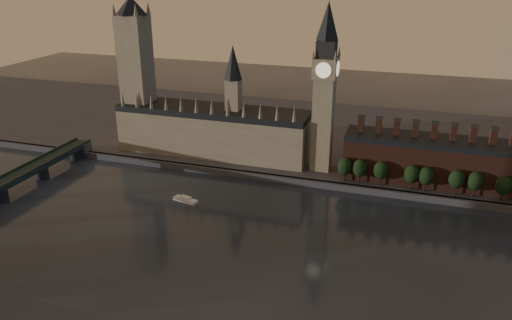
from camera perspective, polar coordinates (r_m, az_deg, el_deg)
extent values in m
plane|color=black|center=(228.62, -0.53, -11.74)|extent=(900.00, 900.00, 0.00)
cube|color=#434348|center=(304.07, 4.80, -2.46)|extent=(900.00, 4.00, 4.00)
cube|color=#434348|center=(386.46, 7.88, 2.76)|extent=(900.00, 180.00, 4.00)
cube|color=gray|center=(339.10, -4.89, 3.04)|extent=(130.00, 30.00, 28.00)
cube|color=black|center=(334.35, -4.97, 5.63)|extent=(130.00, 30.00, 4.00)
cube|color=gray|center=(326.38, -2.58, 7.12)|extent=(9.00, 9.00, 24.00)
cone|color=black|center=(321.38, -2.65, 11.09)|extent=(12.00, 12.00, 22.00)
cone|color=gray|center=(347.46, -15.00, 6.79)|extent=(2.60, 2.60, 10.00)
cone|color=gray|center=(341.89, -13.47, 6.69)|extent=(2.60, 2.60, 10.00)
cone|color=gray|center=(336.57, -11.89, 6.59)|extent=(2.60, 2.60, 10.00)
cone|color=gray|center=(331.51, -10.26, 6.48)|extent=(2.60, 2.60, 10.00)
cone|color=gray|center=(326.73, -8.58, 6.37)|extent=(2.60, 2.60, 10.00)
cone|color=gray|center=(322.23, -6.86, 6.24)|extent=(2.60, 2.60, 10.00)
cone|color=gray|center=(318.04, -5.08, 6.10)|extent=(2.60, 2.60, 10.00)
cone|color=gray|center=(314.15, -3.27, 5.96)|extent=(2.60, 2.60, 10.00)
cone|color=gray|center=(310.58, -1.41, 5.80)|extent=(2.60, 2.60, 10.00)
cone|color=gray|center=(307.35, 0.49, 5.63)|extent=(2.60, 2.60, 10.00)
cone|color=gray|center=(304.46, 2.43, 5.46)|extent=(2.60, 2.60, 10.00)
cone|color=gray|center=(301.93, 4.40, 5.27)|extent=(2.60, 2.60, 10.00)
cube|color=gray|center=(355.06, -13.38, 8.58)|extent=(18.00, 18.00, 90.00)
cone|color=black|center=(347.60, -14.13, 16.78)|extent=(24.00, 24.00, 12.00)
cone|color=gray|center=(345.27, -15.98, 16.25)|extent=(3.00, 3.00, 8.00)
cone|color=gray|center=(336.81, -13.61, 16.35)|extent=(3.00, 3.00, 8.00)
cone|color=gray|center=(358.72, -14.55, 16.56)|extent=(3.00, 3.00, 8.00)
cone|color=gray|center=(350.59, -12.23, 16.64)|extent=(3.00, 3.00, 8.00)
cube|color=gray|center=(309.64, 7.63, 4.02)|extent=(12.00, 12.00, 58.00)
cube|color=gray|center=(301.00, 7.97, 10.38)|extent=(14.00, 14.00, 12.00)
cube|color=#232326|center=(299.07, 8.08, 12.44)|extent=(11.00, 11.00, 10.00)
cone|color=black|center=(296.99, 8.24, 15.49)|extent=(13.00, 13.00, 22.00)
cylinder|color=beige|center=(294.04, 7.71, 10.12)|extent=(9.00, 0.50, 9.00)
cylinder|color=beige|center=(307.96, 8.21, 10.62)|extent=(9.00, 0.50, 9.00)
cylinder|color=beige|center=(302.28, 6.60, 10.49)|extent=(0.50, 9.00, 9.00)
cylinder|color=beige|center=(299.88, 9.34, 10.26)|extent=(0.50, 9.00, 9.00)
cone|color=gray|center=(294.26, 6.56, 11.97)|extent=(2.00, 2.00, 6.00)
cone|color=gray|center=(292.03, 9.10, 11.77)|extent=(2.00, 2.00, 6.00)
cone|color=gray|center=(306.85, 7.06, 12.34)|extent=(2.00, 2.00, 6.00)
cone|color=gray|center=(304.72, 9.51, 12.15)|extent=(2.00, 2.00, 6.00)
cube|color=#4B271C|center=(311.74, 20.21, -0.37)|extent=(110.00, 25.00, 24.00)
cube|color=black|center=(307.24, 20.53, 1.96)|extent=(110.00, 25.00, 3.00)
cube|color=#4B271C|center=(306.00, 11.90, 4.01)|extent=(3.50, 3.50, 9.00)
cube|color=#232326|center=(304.56, 11.97, 4.91)|extent=(4.20, 4.20, 1.00)
cube|color=#4B271C|center=(305.24, 13.85, 3.80)|extent=(3.50, 3.50, 9.00)
cube|color=#232326|center=(303.80, 13.93, 4.70)|extent=(4.20, 4.20, 1.00)
cube|color=#4B271C|center=(304.84, 15.80, 3.58)|extent=(3.50, 3.50, 9.00)
cube|color=#232326|center=(303.40, 15.89, 4.48)|extent=(4.20, 4.20, 1.00)
cube|color=#4B271C|center=(304.80, 17.75, 3.36)|extent=(3.50, 3.50, 9.00)
cube|color=#232326|center=(303.36, 17.86, 4.26)|extent=(4.20, 4.20, 1.00)
cube|color=#4B271C|center=(305.12, 19.70, 3.14)|extent=(3.50, 3.50, 9.00)
cube|color=#232326|center=(303.68, 19.82, 4.03)|extent=(4.20, 4.20, 1.00)
cube|color=#4B271C|center=(305.80, 21.65, 2.91)|extent=(3.50, 3.50, 9.00)
cube|color=#232326|center=(304.36, 21.78, 3.80)|extent=(4.20, 4.20, 1.00)
cube|color=#4B271C|center=(306.83, 23.58, 2.68)|extent=(3.50, 3.50, 9.00)
cube|color=#232326|center=(305.39, 23.72, 3.57)|extent=(4.20, 4.20, 1.00)
cube|color=#4B271C|center=(308.21, 25.50, 2.45)|extent=(3.50, 3.50, 9.00)
cube|color=#232326|center=(306.78, 25.65, 3.33)|extent=(4.20, 4.20, 1.00)
cylinder|color=black|center=(302.17, 10.04, -1.85)|extent=(0.80, 0.80, 6.00)
ellipsoid|color=black|center=(299.67, 10.12, -0.71)|extent=(8.60, 8.60, 10.75)
cylinder|color=black|center=(301.38, 11.68, -2.04)|extent=(0.80, 0.80, 6.00)
ellipsoid|color=black|center=(298.88, 11.77, -0.90)|extent=(8.60, 8.60, 10.75)
cylinder|color=black|center=(301.18, 13.98, -2.26)|extent=(0.80, 0.80, 6.00)
ellipsoid|color=black|center=(298.67, 14.09, -1.12)|extent=(8.60, 8.60, 10.75)
cylinder|color=black|center=(300.32, 17.25, -2.69)|extent=(0.80, 0.80, 6.00)
ellipsoid|color=black|center=(297.81, 17.39, -1.55)|extent=(8.60, 8.60, 10.75)
cylinder|color=black|center=(300.29, 18.71, -2.88)|extent=(0.80, 0.80, 6.00)
ellipsoid|color=black|center=(297.78, 18.86, -1.74)|extent=(8.60, 8.60, 10.75)
cylinder|color=black|center=(301.76, 21.77, -3.18)|extent=(0.80, 0.80, 6.00)
ellipsoid|color=black|center=(299.26, 21.94, -2.05)|extent=(8.60, 8.60, 10.75)
cylinder|color=black|center=(303.07, 23.56, -3.36)|extent=(0.80, 0.80, 6.00)
ellipsoid|color=black|center=(300.58, 23.75, -2.23)|extent=(8.60, 8.60, 10.75)
cylinder|color=black|center=(304.15, 26.26, -3.73)|extent=(0.80, 0.80, 6.00)
ellipsoid|color=black|center=(301.67, 26.47, -2.61)|extent=(8.60, 8.60, 10.75)
cube|color=#434348|center=(366.00, -19.51, 1.42)|extent=(14.00, 8.00, 6.00)
cylinder|color=#232326|center=(316.96, -27.18, -3.52)|extent=(8.00, 8.00, 7.75)
cylinder|color=#232326|center=(339.24, -23.29, -1.27)|extent=(8.00, 8.00, 7.75)
cylinder|color=#232326|center=(363.35, -19.91, 0.70)|extent=(8.00, 8.00, 7.75)
cube|color=silver|center=(285.49, -8.05, -4.54)|extent=(15.55, 7.73, 1.71)
cube|color=silver|center=(284.84, -8.07, -4.27)|extent=(6.99, 4.65, 1.28)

